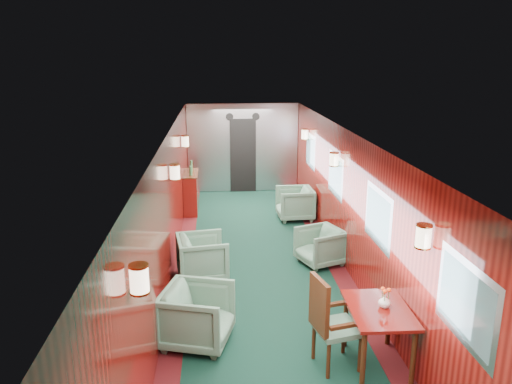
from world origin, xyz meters
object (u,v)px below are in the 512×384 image
armchair_right_near (320,246)px  armchair_right_far (295,203)px  credenza (191,192)px  dining_table (379,318)px  armchair_left_far (202,257)px  side_chair (329,319)px  armchair_left_near (197,316)px

armchair_right_near → armchair_right_far: size_ratio=0.91×
credenza → armchair_right_near: size_ratio=1.68×
dining_table → armchair_left_far: 3.41m
dining_table → armchair_right_near: 3.07m
armchair_right_far → dining_table: bearing=-1.1°
armchair_left_far → armchair_right_far: armchair_left_far is taller
side_chair → credenza: (-1.89, 6.38, -0.14)m
armchair_left_far → armchair_right_near: armchair_left_far is taller
side_chair → armchair_right_far: side_chair is taller
armchair_left_far → armchair_right_near: size_ratio=1.11×
side_chair → credenza: size_ratio=0.95×
side_chair → armchair_right_far: size_ratio=1.45×
armchair_left_near → armchair_right_far: bearing=-6.7°
armchair_left_far → armchair_right_near: bearing=-87.7°
dining_table → credenza: bearing=112.8°
credenza → armchair_left_near: bearing=-86.8°
dining_table → armchair_left_far: size_ratio=1.27×
side_chair → credenza: 6.65m
dining_table → side_chair: (-0.59, 0.01, -0.00)m
dining_table → armchair_left_near: 2.26m
dining_table → armchair_right_far: bearing=92.7°
armchair_left_near → armchair_right_near: size_ratio=1.16×
side_chair → armchair_left_near: size_ratio=1.37×
dining_table → armchair_left_near: armchair_left_near is taller
armchair_left_near → armchair_right_far: size_ratio=1.06×
dining_table → credenza: 6.85m
side_chair → armchair_left_far: size_ratio=1.44×
credenza → armchair_right_far: 2.50m
armchair_left_near → armchair_right_far: 5.36m
armchair_left_near → armchair_left_far: bearing=15.1°
dining_table → credenza: size_ratio=0.84×
dining_table → armchair_right_far: (-0.10, 5.62, -0.27)m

